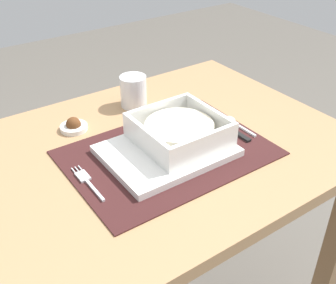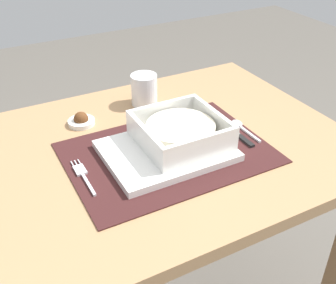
# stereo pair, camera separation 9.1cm
# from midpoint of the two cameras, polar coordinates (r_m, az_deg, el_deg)

# --- Properties ---
(dining_table) EXTENTS (0.85, 0.66, 0.74)m
(dining_table) POSITION_cam_midpoint_polar(r_m,az_deg,el_deg) (1.04, -3.26, -6.04)
(dining_table) COLOR #A37A51
(dining_table) RESTS_ON ground
(placemat) EXTENTS (0.44, 0.32, 0.00)m
(placemat) POSITION_cam_midpoint_polar(r_m,az_deg,el_deg) (0.93, -2.81, -1.57)
(placemat) COLOR #381919
(placemat) RESTS_ON dining_table
(serving_plate) EXTENTS (0.27, 0.21, 0.02)m
(serving_plate) POSITION_cam_midpoint_polar(r_m,az_deg,el_deg) (0.92, -3.03, -1.28)
(serving_plate) COLOR white
(serving_plate) RESTS_ON placemat
(porridge_bowl) EXTENTS (0.18, 0.18, 0.06)m
(porridge_bowl) POSITION_cam_midpoint_polar(r_m,az_deg,el_deg) (0.92, -1.27, 1.34)
(porridge_bowl) COLOR white
(porridge_bowl) RESTS_ON serving_plate
(fork) EXTENTS (0.02, 0.13, 0.00)m
(fork) POSITION_cam_midpoint_polar(r_m,az_deg,el_deg) (0.86, -14.12, -5.20)
(fork) COLOR silver
(fork) RESTS_ON placemat
(spoon) EXTENTS (0.02, 0.11, 0.01)m
(spoon) POSITION_cam_midpoint_polar(r_m,az_deg,el_deg) (1.04, 6.36, 2.76)
(spoon) COLOR silver
(spoon) RESTS_ON placemat
(butter_knife) EXTENTS (0.01, 0.14, 0.01)m
(butter_knife) POSITION_cam_midpoint_polar(r_m,az_deg,el_deg) (1.00, 6.20, 1.56)
(butter_knife) COLOR black
(butter_knife) RESTS_ON placemat
(drinking_glass) EXTENTS (0.07, 0.07, 0.08)m
(drinking_glass) POSITION_cam_midpoint_polar(r_m,az_deg,el_deg) (1.12, -7.09, 6.63)
(drinking_glass) COLOR white
(drinking_glass) RESTS_ON dining_table
(condiment_saucer) EXTENTS (0.07, 0.07, 0.04)m
(condiment_saucer) POSITION_cam_midpoint_polar(r_m,az_deg,el_deg) (1.04, -15.24, 2.05)
(condiment_saucer) COLOR white
(condiment_saucer) RESTS_ON dining_table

